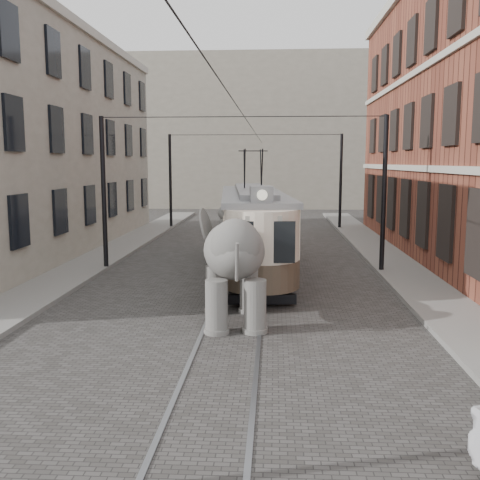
{
  "coord_description": "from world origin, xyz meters",
  "views": [
    {
      "loc": [
        1.06,
        -15.37,
        4.25
      ],
      "look_at": [
        0.11,
        -0.06,
        2.1
      ],
      "focal_mm": 41.63,
      "sensor_mm": 36.0,
      "label": 1
    }
  ],
  "objects": [
    {
      "name": "catenary",
      "position": [
        -0.2,
        5.0,
        3.0
      ],
      "size": [
        11.0,
        30.2,
        6.0
      ],
      "primitive_type": null,
      "color": "black",
      "rests_on": "ground"
    },
    {
      "name": "sidewalk_right",
      "position": [
        6.0,
        0.0,
        0.07
      ],
      "size": [
        2.0,
        60.0,
        0.15
      ],
      "primitive_type": "cube",
      "color": "slate",
      "rests_on": "ground"
    },
    {
      "name": "sidewalk_left",
      "position": [
        -6.5,
        0.0,
        0.07
      ],
      "size": [
        2.0,
        60.0,
        0.15
      ],
      "primitive_type": "cube",
      "color": "slate",
      "rests_on": "ground"
    },
    {
      "name": "distant_block",
      "position": [
        0.0,
        40.0,
        7.0
      ],
      "size": [
        28.0,
        10.0,
        14.0
      ],
      "primitive_type": "cube",
      "color": "gray",
      "rests_on": "ground"
    },
    {
      "name": "tram_rails",
      "position": [
        0.0,
        0.0,
        0.01
      ],
      "size": [
        1.54,
        80.0,
        0.02
      ],
      "primitive_type": null,
      "color": "slate",
      "rests_on": "ground"
    },
    {
      "name": "ground",
      "position": [
        0.0,
        0.0,
        0.0
      ],
      "size": [
        120.0,
        120.0,
        0.0
      ],
      "primitive_type": "plane",
      "color": "#43403E"
    },
    {
      "name": "stucco_building",
      "position": [
        -11.0,
        10.0,
        5.0
      ],
      "size": [
        7.0,
        24.0,
        10.0
      ],
      "primitive_type": "cube",
      "color": "gray",
      "rests_on": "ground"
    },
    {
      "name": "tram",
      "position": [
        0.21,
        6.48,
        2.36
      ],
      "size": [
        3.47,
        12.08,
        4.73
      ],
      "primitive_type": null,
      "rotation": [
        0.0,
        0.0,
        0.09
      ],
      "color": "beige",
      "rests_on": "ground"
    },
    {
      "name": "elephant",
      "position": [
        0.01,
        -0.93,
        1.51
      ],
      "size": [
        3.26,
        5.21,
        3.02
      ],
      "primitive_type": null,
      "rotation": [
        0.0,
        0.0,
        0.12
      ],
      "color": "#64625D",
      "rests_on": "ground"
    }
  ]
}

